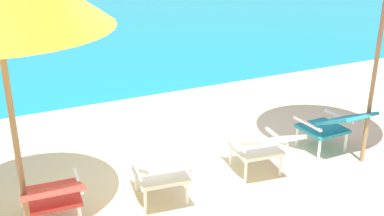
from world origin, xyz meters
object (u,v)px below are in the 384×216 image
at_px(lounge_chair_near_left, 165,171).
at_px(lounge_chair_near_right, 263,145).
at_px(lounge_chair_far_left, 52,194).
at_px(lounge_chair_far_right, 333,124).

bearing_deg(lounge_chair_near_left, lounge_chair_near_right, 2.86).
distance_m(lounge_chair_far_left, lounge_chair_near_left, 1.09).
distance_m(lounge_chair_near_left, lounge_chair_far_right, 2.35).
relative_size(lounge_chair_far_left, lounge_chair_near_right, 0.98).
xyz_separation_m(lounge_chair_near_right, lounge_chair_far_right, (1.12, 0.11, 0.00)).
height_order(lounge_chair_near_left, lounge_chair_far_right, same).
xyz_separation_m(lounge_chair_far_left, lounge_chair_near_right, (2.32, -0.00, 0.00)).
bearing_deg(lounge_chair_far_left, lounge_chair_near_left, -3.32).
bearing_deg(lounge_chair_far_left, lounge_chair_far_right, 1.78).
bearing_deg(lounge_chair_far_right, lounge_chair_near_right, -174.45).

